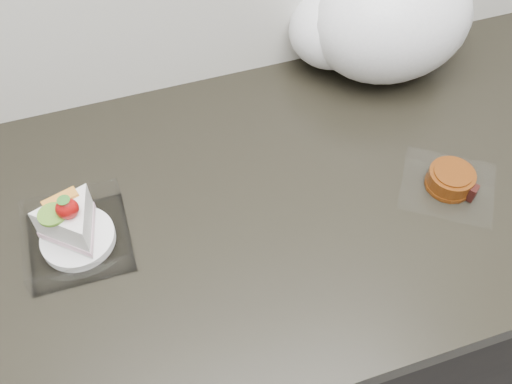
% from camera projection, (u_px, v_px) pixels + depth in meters
% --- Properties ---
extents(counter, '(2.04, 0.64, 0.90)m').
position_uv_depth(counter, '(265.00, 319.00, 1.27)').
color(counter, black).
rests_on(counter, ground).
extents(cake_tray, '(0.15, 0.15, 0.12)m').
position_uv_depth(cake_tray, '(75.00, 231.00, 0.84)').
color(cake_tray, white).
rests_on(cake_tray, counter).
extents(mooncake_wrap, '(0.20, 0.20, 0.04)m').
position_uv_depth(mooncake_wrap, '(451.00, 181.00, 0.92)').
color(mooncake_wrap, white).
rests_on(mooncake_wrap, counter).
extents(plastic_bag, '(0.36, 0.29, 0.28)m').
position_uv_depth(plastic_bag, '(381.00, 21.00, 1.03)').
color(plastic_bag, white).
rests_on(plastic_bag, counter).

